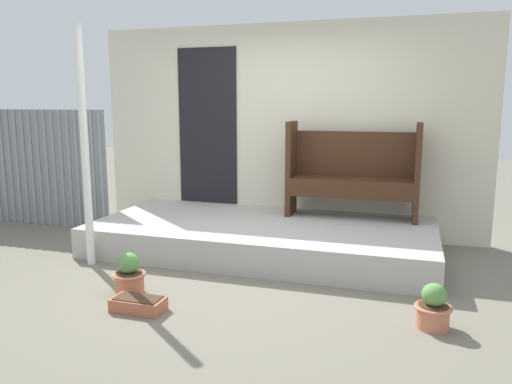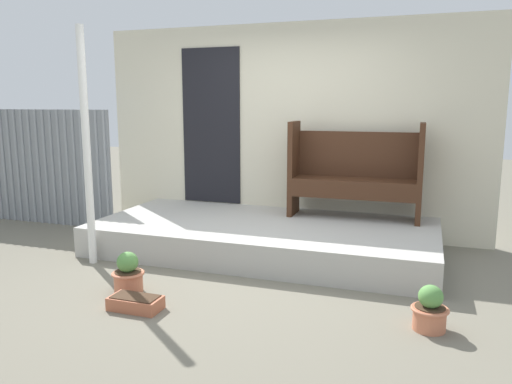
{
  "view_description": "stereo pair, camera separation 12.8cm",
  "coord_description": "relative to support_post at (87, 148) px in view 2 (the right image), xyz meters",
  "views": [
    {
      "loc": [
        1.5,
        -4.29,
        1.63
      ],
      "look_at": [
        0.05,
        0.31,
        0.77
      ],
      "focal_mm": 35.0,
      "sensor_mm": 36.0,
      "label": 1
    },
    {
      "loc": [
        1.62,
        -4.25,
        1.63
      ],
      "look_at": [
        0.05,
        0.31,
        0.77
      ],
      "focal_mm": 35.0,
      "sensor_mm": 36.0,
      "label": 2
    }
  ],
  "objects": [
    {
      "name": "house_wall",
      "position": [
        1.52,
        1.89,
        0.11
      ],
      "size": [
        4.91,
        0.08,
        2.6
      ],
      "color": "beige",
      "rests_on": "ground_plane"
    },
    {
      "name": "bench",
      "position": [
        2.45,
        1.57,
        -0.31
      ],
      "size": [
        1.49,
        0.43,
        1.1
      ],
      "rotation": [
        0.0,
        0.0,
        0.02
      ],
      "color": "#422616",
      "rests_on": "porch_slab"
    },
    {
      "name": "ground_plane",
      "position": [
        1.61,
        0.09,
        -1.19
      ],
      "size": [
        24.0,
        24.0,
        0.0
      ],
      "primitive_type": "plane",
      "color": "#706B5B"
    },
    {
      "name": "support_post",
      "position": [
        0.0,
        0.0,
        0.0
      ],
      "size": [
        0.08,
        0.08,
        2.38
      ],
      "color": "white",
      "rests_on": "ground_plane"
    },
    {
      "name": "porch_slab",
      "position": [
        1.56,
        0.98,
        -1.03
      ],
      "size": [
        3.71,
        1.77,
        0.32
      ],
      "color": "#B2AFA8",
      "rests_on": "ground_plane"
    },
    {
      "name": "fence_corrugated",
      "position": [
        -2.13,
        1.26,
        -0.41
      ],
      "size": [
        3.0,
        0.05,
        1.56
      ],
      "color": "gray",
      "rests_on": "ground_plane"
    },
    {
      "name": "flower_pot_middle",
      "position": [
        3.31,
        -0.51,
        -1.04
      ],
      "size": [
        0.27,
        0.27,
        0.34
      ],
      "color": "#C67251",
      "rests_on": "ground_plane"
    },
    {
      "name": "planter_box_rect",
      "position": [
        1.08,
        -0.9,
        -1.14
      ],
      "size": [
        0.42,
        0.22,
        0.11
      ],
      "color": "#B26042",
      "rests_on": "ground_plane"
    },
    {
      "name": "flower_pot_left",
      "position": [
        0.81,
        -0.59,
        -1.03
      ],
      "size": [
        0.29,
        0.29,
        0.36
      ],
      "color": "#C67251",
      "rests_on": "ground_plane"
    }
  ]
}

